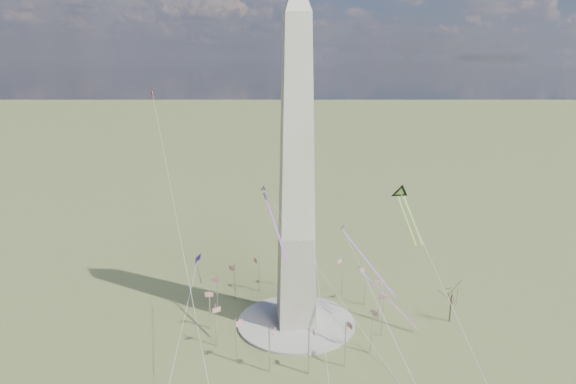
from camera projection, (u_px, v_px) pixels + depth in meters
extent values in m
plane|color=#49542A|center=(296.00, 324.00, 157.67)|extent=(2000.00, 2000.00, 0.00)
cylinder|color=#A4A296|center=(296.00, 322.00, 157.57)|extent=(36.00, 36.00, 0.80)
cylinder|color=silver|center=(379.00, 300.00, 158.78)|extent=(0.36, 0.36, 13.00)
cube|color=red|center=(379.00, 283.00, 158.68)|extent=(2.40, 0.08, 1.50)
cylinder|color=silver|center=(365.00, 287.00, 168.13)|extent=(0.36, 0.36, 13.00)
cube|color=red|center=(363.00, 270.00, 167.89)|extent=(2.25, 0.99, 1.50)
cylinder|color=silver|center=(343.00, 277.00, 175.65)|extent=(0.36, 0.36, 13.00)
cube|color=red|center=(340.00, 261.00, 175.09)|extent=(1.75, 1.75, 1.50)
cylinder|color=silver|center=(316.00, 271.00, 180.18)|extent=(0.36, 0.36, 13.00)
cube|color=red|center=(312.00, 257.00, 179.18)|extent=(0.99, 2.25, 1.50)
cylinder|color=silver|center=(287.00, 270.00, 181.03)|extent=(0.36, 0.36, 13.00)
cube|color=red|center=(283.00, 256.00, 179.55)|extent=(0.08, 2.40, 1.50)
cylinder|color=silver|center=(259.00, 274.00, 178.07)|extent=(0.36, 0.36, 13.00)
cube|color=red|center=(255.00, 260.00, 176.12)|extent=(0.99, 2.25, 1.50)
cylinder|color=silver|center=(235.00, 282.00, 171.76)|extent=(0.36, 0.36, 13.00)
cube|color=red|center=(232.00, 268.00, 169.43)|extent=(1.75, 1.75, 1.50)
cylinder|color=silver|center=(217.00, 294.00, 163.05)|extent=(0.36, 0.36, 13.00)
cube|color=red|center=(215.00, 280.00, 160.50)|extent=(2.25, 0.99, 1.50)
cylinder|color=silver|center=(210.00, 309.00, 153.27)|extent=(0.36, 0.36, 13.00)
cube|color=red|center=(209.00, 294.00, 150.68)|extent=(2.40, 0.08, 1.50)
cylinder|color=silver|center=(216.00, 325.00, 143.92)|extent=(0.36, 0.36, 13.00)
cube|color=red|center=(217.00, 310.00, 141.47)|extent=(2.25, 0.99, 1.50)
cylinder|color=silver|center=(236.00, 340.00, 136.40)|extent=(0.36, 0.36, 13.00)
cube|color=red|center=(239.00, 323.00, 134.27)|extent=(1.75, 1.75, 1.50)
cylinder|color=silver|center=(269.00, 349.00, 131.88)|extent=(0.36, 0.36, 13.00)
cube|color=red|center=(274.00, 332.00, 130.18)|extent=(0.99, 2.25, 1.50)
cylinder|color=silver|center=(309.00, 351.00, 131.03)|extent=(0.36, 0.36, 13.00)
cube|color=red|center=(314.00, 333.00, 129.82)|extent=(0.08, 2.40, 1.50)
cylinder|color=silver|center=(345.00, 345.00, 133.98)|extent=(0.36, 0.36, 13.00)
cube|color=red|center=(350.00, 325.00, 133.24)|extent=(0.99, 2.25, 1.50)
cylinder|color=silver|center=(371.00, 332.00, 140.29)|extent=(0.36, 0.36, 13.00)
cube|color=red|center=(374.00, 313.00, 139.93)|extent=(1.75, 1.75, 1.50)
cylinder|color=silver|center=(382.00, 316.00, 149.00)|extent=(0.36, 0.36, 13.00)
cube|color=red|center=(384.00, 297.00, 148.86)|extent=(2.25, 0.99, 1.50)
cylinder|color=#413427|center=(450.00, 308.00, 157.96)|extent=(0.42, 0.42, 8.86)
cube|color=#E2AF0B|center=(413.00, 220.00, 149.66)|extent=(1.49, 14.76, 10.36)
cube|color=#E2AF0B|center=(407.00, 220.00, 149.33)|extent=(1.49, 14.76, 10.36)
cube|color=navy|center=(198.00, 258.00, 151.86)|extent=(1.82, 3.05, 2.59)
cube|color=red|center=(199.00, 272.00, 152.94)|extent=(1.39, 3.18, 8.95)
cube|color=red|center=(368.00, 263.00, 139.69)|extent=(10.90, 17.56, 12.62)
cube|color=red|center=(275.00, 226.00, 139.02)|extent=(5.29, 20.75, 13.24)
cube|color=red|center=(388.00, 299.00, 156.57)|extent=(14.34, 15.50, 12.85)
cube|color=red|center=(152.00, 91.00, 171.90)|extent=(1.05, 1.73, 1.48)
cube|color=red|center=(152.00, 95.00, 172.31)|extent=(0.69, 1.27, 3.37)
cube|color=white|center=(294.00, 57.00, 177.41)|extent=(1.41, 2.02, 1.54)
cube|color=white|center=(294.00, 62.00, 177.83)|extent=(1.08, 1.14, 3.53)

